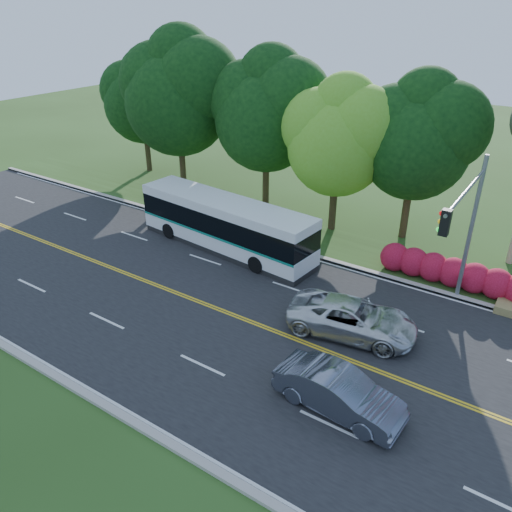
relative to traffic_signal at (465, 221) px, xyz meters
The scene contains 12 objects.
ground 9.65m from the traffic_signal, 140.23° to the right, with size 120.00×120.00×0.00m, color #2B4818.
road 9.65m from the traffic_signal, 140.23° to the right, with size 60.00×14.00×0.02m, color black.
curb_north 8.15m from the traffic_signal, 164.96° to the left, with size 60.00×0.30×0.15m, color #ABA49B.
curb_south 14.86m from the traffic_signal, 117.35° to the right, with size 60.00×0.30×0.15m, color #ABA49B.
grass_verge 8.74m from the traffic_signal, 151.03° to the left, with size 60.00×4.00×0.10m, color #2B4818.
lane_markings 9.71m from the traffic_signal, 140.63° to the right, with size 57.60×13.82×0.00m.
tree_row 13.61m from the traffic_signal, 150.00° to the left, with size 44.70×9.10×13.84m.
bougainvillea_hedge 4.86m from the traffic_signal, 75.94° to the left, with size 9.50×2.25×1.50m.
traffic_signal is the anchor object (origin of this frame).
transit_bus 12.81m from the traffic_signal, behind, with size 11.32×3.46×2.92m.
sedan 9.11m from the traffic_signal, 101.01° to the right, with size 1.60×4.60×1.51m, color slate.
suv 6.16m from the traffic_signal, 129.40° to the right, with size 2.51×5.45×1.51m, color silver.
Camera 1 is at (9.79, -15.13, 12.84)m, focal length 35.00 mm.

